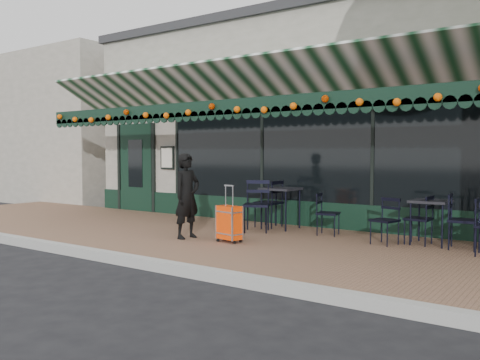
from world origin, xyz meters
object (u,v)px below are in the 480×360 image
Objects in this scene: chair_a_front at (385,221)px; cafe_table_a at (430,205)px; chair_b_right at (328,214)px; chair_a_left at (418,219)px; chair_a_right at (463,221)px; cafe_table_b at (281,192)px; suitcase at (229,223)px; chair_b_front at (257,206)px; chair_b_left at (269,203)px; woman at (187,196)px.

cafe_table_a is at bearing 49.18° from chair_a_front.
cafe_table_a is 0.94× the size of chair_b_right.
chair_a_right reaches higher than chair_a_left.
chair_a_front is (2.23, -0.53, -0.34)m from cafe_table_b.
suitcase is 1.23m from chair_b_front.
chair_a_front is (-0.60, -0.41, -0.26)m from cafe_table_a.
chair_b_right is at bearing 80.46° from chair_b_left.
chair_a_right is 1.13× the size of chair_a_front.
chair_b_front reaches higher than chair_b_right.
chair_b_front is at bearing -164.18° from chair_a_front.
woman is 1.91× the size of chair_b_right.
woman is at bearing 105.62° from chair_a_right.
cafe_table_b is 3.37m from chair_a_right.
cafe_table_b is at bearing -15.57° from woman.
woman is at bearing -140.23° from chair_b_front.
cafe_table_a is 0.73× the size of chair_b_front.
woman reaches higher than chair_a_right.
chair_a_front is (-1.11, -0.28, -0.05)m from chair_a_right.
chair_a_front is at bearing 97.86° from chair_a_right.
chair_a_left is at bearing -57.88° from woman.
chair_a_right is 1.15m from chair_a_front.
chair_a_front is at bearing -13.47° from cafe_table_b.
chair_b_left is (-3.65, 0.30, 0.04)m from chair_a_right.
suitcase is 1.89m from chair_b_right.
chair_a_left is at bearing 85.50° from chair_b_left.
chair_b_right is (1.01, 1.59, 0.07)m from suitcase.
suitcase is 0.99× the size of chair_b_left.
chair_b_left is at bearing 171.46° from cafe_table_b.
cafe_table_a is 0.76× the size of chair_b_left.
chair_b_front is (-0.25, 1.20, 0.17)m from suitcase.
suitcase is at bearing -135.35° from chair_a_front.
chair_b_left reaches higher than chair_a_front.
chair_a_left is 1.05× the size of chair_b_right.
cafe_table_b is (-0.08, 1.79, 0.40)m from suitcase.
cafe_table_b is 1.05× the size of chair_b_right.
woman reaches higher than cafe_table_a.
chair_b_front reaches higher than chair_b_left.
cafe_table_a is at bearing 118.53° from chair_a_left.
chair_a_front is at bearing -59.73° from woman.
woman is at bearing 122.24° from chair_b_right.
woman is 2.03m from cafe_table_b.
woman is 2.04× the size of cafe_table_a.
cafe_table_b is at bearing 47.68° from chair_b_front.
chair_b_left reaches higher than chair_a_left.
chair_b_right is at bearing -87.75° from chair_a_left.
chair_a_front is at bearing -25.18° from chair_b_front.
cafe_table_b is (0.74, 1.89, -0.01)m from woman.
cafe_table_a is 1.76m from chair_b_right.
chair_b_front reaches higher than chair_a_right.
chair_b_left is (-2.54, 0.58, 0.09)m from chair_a_front.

